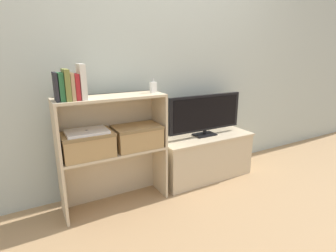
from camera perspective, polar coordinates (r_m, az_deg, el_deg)
ground_plane at (r=2.47m, az=1.69°, el=-14.80°), size 16.00×16.00×0.00m
wall_back at (r=2.51m, az=-3.35°, el=14.46°), size 10.00×0.05×2.40m
tv_stand at (r=2.75m, az=7.78°, el=-6.42°), size 0.98×0.42×0.45m
tv at (r=2.62m, az=8.15°, el=2.67°), size 0.83×0.14×0.41m
bookshelf_lower_tier at (r=2.31m, az=-11.93°, el=-9.01°), size 0.86×0.29×0.48m
bookshelf_upper_tier at (r=2.16m, az=-12.61°, el=2.23°), size 0.86×0.29×0.45m
book_charcoal at (r=1.95m, az=-23.28°, el=7.83°), size 0.02×0.13×0.20m
book_forest at (r=1.95m, az=-22.32°, el=7.90°), size 0.03×0.13×0.19m
book_olive at (r=1.96m, az=-21.26°, el=8.34°), size 0.03×0.16×0.22m
book_tan at (r=1.96m, az=-20.27°, el=8.10°), size 0.02×0.15×0.19m
book_crimson at (r=1.97m, az=-19.31°, el=8.07°), size 0.03×0.13×0.18m
book_ivory at (r=1.97m, az=-18.27°, el=9.14°), size 0.04×0.15×0.25m
baby_monitor at (r=2.21m, az=-3.22°, el=8.43°), size 0.05×0.03×0.12m
storage_basket_left at (r=2.10m, az=-17.08°, el=-3.64°), size 0.39×0.26×0.19m
storage_basket_right at (r=2.21m, az=-6.72°, el=-2.06°), size 0.39×0.26×0.19m
laptop at (r=2.07m, az=-17.28°, el=-1.18°), size 0.31×0.22×0.02m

